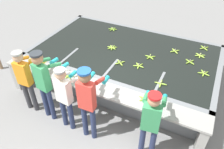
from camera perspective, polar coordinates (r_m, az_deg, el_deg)
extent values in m
plane|color=gray|center=(5.19, -5.17, -11.54)|extent=(80.00, 80.00, 0.00)
cube|color=gray|center=(6.38, 3.36, 0.15)|extent=(4.82, 2.86, 0.06)
cube|color=gray|center=(5.18, -2.57, -4.66)|extent=(4.82, 0.12, 0.85)
cube|color=gray|center=(7.25, 7.87, 8.57)|extent=(4.82, 0.12, 0.85)
cube|color=gray|center=(7.23, -14.00, 7.69)|extent=(0.12, 2.86, 0.85)
cube|color=gray|center=(5.87, 25.08, -3.02)|extent=(0.12, 2.86, 0.85)
cube|color=black|center=(6.13, 3.51, 3.28)|extent=(4.58, 2.62, 0.78)
cube|color=gray|center=(6.01, -10.63, 1.51)|extent=(0.06, 0.80, 0.85)
cube|color=gray|center=(5.49, -0.29, -1.76)|extent=(0.06, 0.80, 0.85)
cube|color=gray|center=(5.20, 11.75, -5.48)|extent=(0.06, 0.80, 0.85)
cube|color=#9E9E99|center=(4.73, -4.34, -3.17)|extent=(4.82, 0.45, 0.05)
cube|color=#9E9E99|center=(6.27, -22.79, 0.28)|extent=(0.16, 0.41, 0.80)
cube|color=#9E9E99|center=(4.67, 22.38, -15.23)|extent=(0.16, 0.41, 0.80)
cylinder|color=#38383D|center=(5.53, -21.37, -5.00)|extent=(0.11, 0.11, 0.79)
cylinder|color=#38383D|center=(5.41, -19.81, -5.65)|extent=(0.11, 0.11, 0.79)
cube|color=orange|center=(5.07, -22.23, 0.27)|extent=(0.33, 0.18, 0.56)
sphere|color=tan|center=(4.85, -23.37, 4.17)|extent=(0.21, 0.21, 0.21)
cylinder|color=#9E9E99|center=(4.80, -23.66, 5.12)|extent=(0.22, 0.22, 0.04)
cylinder|color=orange|center=(5.20, -22.21, 3.93)|extent=(0.09, 0.31, 0.18)
cylinder|color=gold|center=(5.43, -20.09, 3.87)|extent=(0.09, 0.20, 0.08)
cylinder|color=orange|center=(5.00, -19.55, 3.17)|extent=(0.09, 0.31, 0.18)
cylinder|color=gold|center=(5.23, -17.46, 3.14)|extent=(0.09, 0.20, 0.08)
cylinder|color=navy|center=(5.19, -17.06, -6.63)|extent=(0.11, 0.11, 0.86)
cylinder|color=navy|center=(5.06, -15.56, -7.59)|extent=(0.11, 0.11, 0.86)
cube|color=#38995B|center=(4.66, -17.87, -0.66)|extent=(0.34, 0.21, 0.61)
sphere|color=#9E704C|center=(4.40, -18.98, 3.94)|extent=(0.23, 0.23, 0.23)
cylinder|color=#282D33|center=(4.35, -19.26, 5.10)|extent=(0.24, 0.24, 0.04)
cylinder|color=#38995B|center=(4.76, -17.39, 3.63)|extent=(0.12, 0.32, 0.18)
cylinder|color=#1EA3AD|center=(4.97, -14.92, 3.43)|extent=(0.11, 0.21, 0.08)
cylinder|color=#38995B|center=(4.54, -14.75, 2.40)|extent=(0.12, 0.32, 0.18)
cylinder|color=#1EA3AD|center=(4.76, -12.29, 2.24)|extent=(0.11, 0.21, 0.08)
cylinder|color=navy|center=(4.90, -12.45, -9.54)|extent=(0.11, 0.11, 0.77)
cylinder|color=navy|center=(4.80, -10.62, -10.49)|extent=(0.11, 0.11, 0.77)
cube|color=white|center=(4.40, -12.60, -4.21)|extent=(0.33, 0.19, 0.55)
sphere|color=tan|center=(4.14, -13.36, 0.00)|extent=(0.21, 0.21, 0.21)
cylinder|color=#9E9E99|center=(4.08, -13.54, 1.04)|extent=(0.22, 0.22, 0.04)
cylinder|color=white|center=(4.50, -12.40, 0.10)|extent=(0.10, 0.31, 0.18)
cylinder|color=#1EA3AD|center=(4.74, -10.20, 0.11)|extent=(0.10, 0.21, 0.08)
cylinder|color=white|center=(4.32, -9.20, -1.22)|extent=(0.10, 0.31, 0.18)
cylinder|color=#1EA3AD|center=(4.57, -7.09, -1.13)|extent=(0.10, 0.21, 0.08)
cylinder|color=navy|center=(4.62, -7.14, -11.78)|extent=(0.11, 0.11, 0.86)
cylinder|color=navy|center=(4.54, -4.90, -12.61)|extent=(0.11, 0.11, 0.86)
cube|color=#DB3D33|center=(4.05, -6.70, -5.50)|extent=(0.33, 0.18, 0.61)
sphere|color=#896042|center=(3.76, -7.19, -0.49)|extent=(0.23, 0.23, 0.23)
cylinder|color=#1E5199|center=(3.69, -7.32, 0.81)|extent=(0.24, 0.24, 0.04)
cylinder|color=#DB3D33|center=(4.13, -7.16, -0.48)|extent=(0.09, 0.31, 0.18)
cylinder|color=#1EA3AD|center=(4.40, -5.39, -0.33)|extent=(0.09, 0.20, 0.08)
cylinder|color=#DB3D33|center=(4.01, -3.19, -1.64)|extent=(0.09, 0.31, 0.18)
cylinder|color=#1EA3AD|center=(4.28, -1.62, -1.40)|extent=(0.09, 0.20, 0.08)
cylinder|color=navy|center=(4.37, 7.87, -16.61)|extent=(0.11, 0.11, 0.79)
cylinder|color=navy|center=(4.36, 10.55, -17.15)|extent=(0.11, 0.11, 0.79)
cube|color=#38995B|center=(3.84, 10.21, -11.06)|extent=(0.34, 0.22, 0.56)
sphere|color=tan|center=(3.54, 10.94, -6.62)|extent=(0.21, 0.21, 0.21)
cylinder|color=red|center=(3.48, 11.13, -5.49)|extent=(0.22, 0.22, 0.04)
cylinder|color=#38995B|center=(3.89, 8.82, -6.03)|extent=(0.12, 0.32, 0.18)
cylinder|color=teal|center=(4.18, 9.25, -5.39)|extent=(0.11, 0.21, 0.08)
cylinder|color=#38995B|center=(3.88, 13.48, -6.94)|extent=(0.12, 0.32, 0.18)
cylinder|color=teal|center=(4.17, 13.58, -6.23)|extent=(0.11, 0.21, 0.08)
ellipsoid|color=#8CB738|center=(5.44, 22.32, 0.37)|extent=(0.17, 0.08, 0.04)
ellipsoid|color=#8CB738|center=(5.41, 22.77, -0.01)|extent=(0.05, 0.17, 0.04)
ellipsoid|color=#8CB738|center=(5.44, 23.37, 0.03)|extent=(0.17, 0.09, 0.04)
ellipsoid|color=#8CB738|center=(5.49, 23.29, 0.44)|extent=(0.14, 0.15, 0.04)
ellipsoid|color=#8CB738|center=(5.49, 22.64, 0.64)|extent=(0.12, 0.16, 0.04)
cylinder|color=tan|center=(5.43, 22.97, 0.59)|extent=(0.03, 0.03, 0.04)
ellipsoid|color=#93BC3D|center=(4.90, 12.75, -1.94)|extent=(0.05, 0.17, 0.04)
ellipsoid|color=#93BC3D|center=(4.86, 11.99, -2.17)|extent=(0.17, 0.05, 0.04)
ellipsoid|color=#93BC3D|center=(4.81, 12.49, -2.72)|extent=(0.05, 0.17, 0.04)
ellipsoid|color=#93BC3D|center=(4.85, 13.25, -2.47)|extent=(0.17, 0.05, 0.04)
cylinder|color=tan|center=(4.83, 12.68, -2.00)|extent=(0.03, 0.03, 0.04)
ellipsoid|color=#8CB738|center=(5.69, 9.44, 4.73)|extent=(0.17, 0.04, 0.04)
ellipsoid|color=#8CB738|center=(5.64, 9.61, 4.37)|extent=(0.09, 0.17, 0.04)
ellipsoid|color=#8CB738|center=(5.64, 10.26, 4.29)|extent=(0.16, 0.13, 0.04)
ellipsoid|color=#8CB738|center=(5.69, 10.49, 4.60)|extent=(0.16, 0.12, 0.04)
ellipsoid|color=#8CB738|center=(5.72, 9.99, 4.87)|extent=(0.08, 0.17, 0.04)
cylinder|color=tan|center=(5.66, 10.00, 4.87)|extent=(0.03, 0.03, 0.04)
ellipsoid|color=#93BC3D|center=(6.50, 23.29, 6.46)|extent=(0.14, 0.15, 0.04)
ellipsoid|color=#93BC3D|center=(6.50, 22.62, 6.64)|extent=(0.15, 0.14, 0.04)
ellipsoid|color=#93BC3D|center=(6.43, 22.53, 6.33)|extent=(0.14, 0.15, 0.04)
ellipsoid|color=#93BC3D|center=(6.43, 23.20, 6.14)|extent=(0.15, 0.14, 0.04)
cylinder|color=tan|center=(6.45, 22.99, 6.66)|extent=(0.03, 0.03, 0.04)
ellipsoid|color=#93BC3D|center=(5.29, 7.50, 2.09)|extent=(0.17, 0.06, 0.04)
ellipsoid|color=#93BC3D|center=(5.34, 7.43, 2.50)|extent=(0.11, 0.17, 0.04)
ellipsoid|color=#93BC3D|center=(5.35, 6.75, 2.62)|extent=(0.15, 0.15, 0.04)
ellipsoid|color=#93BC3D|center=(5.30, 6.40, 2.30)|extent=(0.17, 0.11, 0.04)
ellipsoid|color=#93BC3D|center=(5.26, 6.86, 1.97)|extent=(0.06, 0.17, 0.04)
cylinder|color=tan|center=(5.29, 7.02, 2.61)|extent=(0.03, 0.03, 0.04)
ellipsoid|color=#75A333|center=(7.01, 0.05, 11.95)|extent=(0.15, 0.15, 0.04)
ellipsoid|color=#75A333|center=(6.98, -0.26, 11.80)|extent=(0.17, 0.08, 0.04)
ellipsoid|color=#75A333|center=(6.93, -0.12, 11.61)|extent=(0.08, 0.17, 0.04)
ellipsoid|color=#75A333|center=(6.92, 0.34, 11.57)|extent=(0.15, 0.15, 0.04)
ellipsoid|color=#75A333|center=(6.96, 0.64, 11.72)|extent=(0.17, 0.08, 0.04)
ellipsoid|color=#75A333|center=(7.00, 0.50, 11.91)|extent=(0.08, 0.17, 0.04)
cylinder|color=tan|center=(6.95, 0.19, 12.03)|extent=(0.03, 0.03, 0.04)
ellipsoid|color=#93BC3D|center=(5.39, 2.63, 3.22)|extent=(0.14, 0.15, 0.04)
ellipsoid|color=#93BC3D|center=(5.41, 1.85, 3.39)|extent=(0.15, 0.14, 0.04)
ellipsoid|color=#93BC3D|center=(5.35, 1.57, 2.95)|extent=(0.14, 0.15, 0.04)
ellipsoid|color=#93BC3D|center=(5.33, 2.36, 2.78)|extent=(0.15, 0.14, 0.04)
cylinder|color=tan|center=(5.35, 2.11, 3.40)|extent=(0.03, 0.03, 0.04)
ellipsoid|color=#9EC642|center=(6.10, 15.83, 6.17)|extent=(0.14, 0.15, 0.04)
ellipsoid|color=#9EC642|center=(6.03, 15.64, 5.84)|extent=(0.15, 0.14, 0.04)
ellipsoid|color=#9EC642|center=(6.02, 16.35, 5.64)|extent=(0.14, 0.15, 0.04)
ellipsoid|color=#9EC642|center=(6.09, 16.53, 5.98)|extent=(0.15, 0.14, 0.04)
cylinder|color=tan|center=(6.04, 16.15, 6.19)|extent=(0.03, 0.03, 0.04)
ellipsoid|color=#93BC3D|center=(5.99, 0.53, 7.09)|extent=(0.16, 0.12, 0.04)
ellipsoid|color=#93BC3D|center=(6.02, 0.29, 7.29)|extent=(0.06, 0.17, 0.04)
ellipsoid|color=#93BC3D|center=(6.03, -0.16, 7.32)|extent=(0.14, 0.15, 0.04)
ellipsoid|color=#93BC3D|center=(6.00, -0.50, 7.16)|extent=(0.17, 0.05, 0.04)
ellipsoid|color=#93BC3D|center=(5.96, -0.46, 6.92)|extent=(0.12, 0.16, 0.04)
ellipsoid|color=#93BC3D|center=(5.94, -0.07, 6.80)|extent=(0.09, 0.17, 0.04)
ellipsoid|color=#93BC3D|center=(5.95, 0.37, 6.87)|extent=(0.17, 0.09, 0.04)
cylinder|color=tan|center=(5.96, 0.00, 7.36)|extent=(0.03, 0.03, 0.04)
ellipsoid|color=#8CB738|center=(5.77, 20.05, 3.28)|extent=(0.12, 0.16, 0.04)
ellipsoid|color=#8CB738|center=(5.76, 19.29, 3.40)|extent=(0.16, 0.12, 0.04)
ellipsoid|color=#8CB738|center=(5.70, 19.32, 2.97)|extent=(0.12, 0.16, 0.04)
ellipsoid|color=#8CB738|center=(5.71, 20.08, 2.86)|extent=(0.16, 0.12, 0.04)
cylinder|color=tan|center=(5.72, 19.76, 3.42)|extent=(0.03, 0.03, 0.04)
ellipsoid|color=#9EC642|center=(6.11, 22.49, 4.63)|extent=(0.17, 0.12, 0.04)
ellipsoid|color=#9EC642|center=(6.13, 22.10, 4.88)|extent=(0.04, 0.17, 0.04)
ellipsoid|color=#9EC642|center=(6.11, 21.63, 4.88)|extent=(0.17, 0.12, 0.04)
ellipsoid|color=#9EC642|center=(6.06, 21.55, 4.63)|extent=(0.17, 0.12, 0.04)
ellipsoid|color=#9EC642|center=(6.04, 21.95, 4.38)|extent=(0.04, 0.17, 0.04)
ellipsoid|color=#9EC642|center=(6.06, 22.42, 4.38)|extent=(0.17, 0.12, 0.04)
cylinder|color=tan|center=(6.07, 22.10, 4.91)|extent=(0.03, 0.03, 0.04)
ellipsoid|color=#9EC642|center=(5.02, -11.65, -0.61)|extent=(0.04, 0.17, 0.04)
ellipsoid|color=#9EC642|center=(5.01, -11.12, -0.62)|extent=(0.15, 0.14, 0.04)
ellipsoid|color=#9EC642|center=(5.03, -10.71, -0.36)|extent=(0.17, 0.07, 0.04)
ellipsoid|color=#9EC642|center=(5.07, -10.74, -0.03)|extent=(0.11, 0.17, 0.04)
ellipsoid|color=#9EC642|center=(5.09, -11.18, 0.12)|extent=(0.10, 0.17, 0.04)
ellipsoid|color=#9EC642|center=(5.08, -11.69, -0.02)|extent=(0.17, 0.07, 0.04)
ellipsoid|color=#9EC642|center=(5.05, -11.90, -0.34)|extent=(0.16, 0.13, 0.04)
cylinder|color=tan|center=(5.03, -11.33, 0.05)|extent=(0.03, 0.03, 0.04)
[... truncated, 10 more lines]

